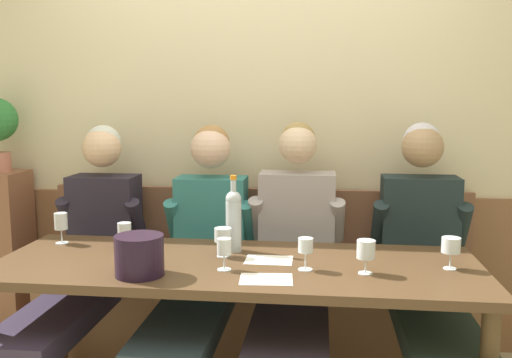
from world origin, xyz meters
The scene contains 20 objects.
room_wall_back centered at (0.00, 1.09, 1.40)m, with size 6.80×0.08×2.80m, color beige.
wood_wainscot_panel centered at (0.00, 1.04, 0.45)m, with size 6.80×0.03×0.90m, color brown.
wall_bench centered at (0.00, 0.83, 0.28)m, with size 2.44×0.42×0.94m.
dining_table centered at (0.00, 0.18, 0.66)m, with size 2.14×0.76×0.74m.
person_center_right_seat centered at (-0.86, 0.51, 0.65)m, with size 0.48×1.20×1.31m.
person_right_seat centered at (-0.24, 0.50, 0.65)m, with size 0.49×1.20×1.32m.
person_center_left_seat centered at (0.24, 0.50, 0.65)m, with size 0.51×1.19×1.34m.
person_left_seat centered at (0.89, 0.50, 0.66)m, with size 0.50×1.20×1.34m.
ice_bucket centered at (-0.36, -0.05, 0.83)m, with size 0.20×0.20×0.17m, color black.
wine_bottle_clear_water centered at (-0.04, 0.35, 0.90)m, with size 0.07×0.07×0.36m.
wine_glass_right_end centered at (-0.07, 0.25, 0.84)m, with size 0.08×0.08×0.13m.
wine_glass_by_bottle centered at (0.56, 0.08, 0.84)m, with size 0.08×0.08×0.14m.
wine_glass_center_rear centered at (0.31, 0.10, 0.85)m, with size 0.06×0.06×0.14m.
wine_glass_center_front centered at (-0.03, 0.06, 0.84)m, with size 0.06×0.06×0.14m.
wine_glass_mid_left centered at (-0.55, 0.29, 0.84)m, with size 0.07×0.07×0.14m.
wine_glass_near_bucket centered at (0.92, 0.18, 0.84)m, with size 0.08×0.08×0.14m.
wine_glass_mid_right centered at (-0.91, 0.39, 0.85)m, with size 0.06×0.06×0.15m.
tasting_sheet_left_guest centered at (0.14, 0.22, 0.75)m, with size 0.21×0.15×0.00m, color white.
tasting_sheet_right_guest centered at (0.16, -0.05, 0.75)m, with size 0.21×0.15×0.00m, color white.
corner_pedestal centered at (-1.52, 0.86, 0.52)m, with size 0.28×0.28×1.03m, color brown.
Camera 1 is at (0.37, -2.17, 1.46)m, focal length 38.89 mm.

